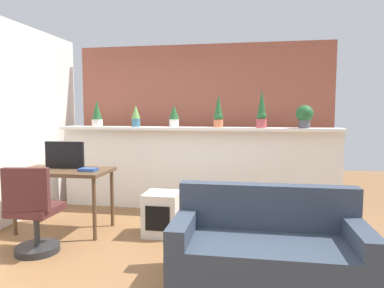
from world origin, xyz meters
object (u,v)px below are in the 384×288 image
at_px(potted_plant_1, 136,116).
at_px(tv_monitor, 65,155).
at_px(office_chair, 34,217).
at_px(potted_plant_2, 174,116).
at_px(potted_plant_3, 218,113).
at_px(desk, 64,176).
at_px(couch, 267,252).
at_px(potted_plant_5, 305,115).
at_px(side_cube_shelf, 162,214).
at_px(book_on_desk, 88,170).
at_px(potted_plant_0, 97,114).
at_px(potted_plant_4, 262,111).

bearing_deg(potted_plant_1, tv_monitor, -118.22).
height_order(potted_plant_1, office_chair, potted_plant_1).
distance_m(potted_plant_2, potted_plant_3, 0.65).
height_order(desk, couch, couch).
bearing_deg(potted_plant_1, potted_plant_5, -0.41).
bearing_deg(side_cube_shelf, couch, -40.84).
relative_size(potted_plant_1, book_on_desk, 1.65).
bearing_deg(desk, couch, -21.96).
bearing_deg(potted_plant_2, desk, -133.10).
bearing_deg(office_chair, book_on_desk, 67.73).
bearing_deg(potted_plant_0, office_chair, -85.30).
height_order(potted_plant_3, office_chair, potted_plant_3).
bearing_deg(book_on_desk, potted_plant_1, 81.36).
distance_m(potted_plant_0, potted_plant_4, 2.42).
distance_m(potted_plant_5, desk, 3.20).
height_order(potted_plant_5, office_chair, potted_plant_5).
bearing_deg(tv_monitor, potted_plant_4, 23.18).
height_order(book_on_desk, couch, couch).
relative_size(potted_plant_0, desk, 0.36).
bearing_deg(potted_plant_4, potted_plant_3, 175.16).
relative_size(potted_plant_2, book_on_desk, 1.65).
distance_m(potted_plant_4, side_cube_shelf, 1.96).
bearing_deg(desk, tv_monitor, 110.58).
distance_m(potted_plant_3, book_on_desk, 1.97).
distance_m(potted_plant_0, couch, 3.38).
distance_m(potted_plant_2, side_cube_shelf, 1.59).
bearing_deg(side_cube_shelf, potted_plant_4, 42.14).
distance_m(office_chair, book_on_desk, 0.81).
distance_m(potted_plant_2, potted_plant_5, 1.82).
relative_size(tv_monitor, book_on_desk, 2.53).
bearing_deg(potted_plant_0, potted_plant_2, 3.41).
relative_size(potted_plant_0, tv_monitor, 0.79).
xyz_separation_m(potted_plant_1, tv_monitor, (-0.56, -1.04, -0.47)).
xyz_separation_m(desk, book_on_desk, (0.35, -0.07, 0.10)).
height_order(potted_plant_2, office_chair, potted_plant_2).
bearing_deg(potted_plant_1, desk, -115.24).
height_order(potted_plant_2, side_cube_shelf, potted_plant_2).
relative_size(potted_plant_2, side_cube_shelf, 0.65).
xyz_separation_m(potted_plant_0, potted_plant_2, (1.17, 0.07, -0.02)).
relative_size(potted_plant_0, potted_plant_5, 1.25).
relative_size(potted_plant_0, office_chair, 0.43).
xyz_separation_m(potted_plant_0, potted_plant_5, (2.99, 0.00, -0.02)).
distance_m(potted_plant_3, office_chair, 2.71).
bearing_deg(side_cube_shelf, office_chair, -144.97).
height_order(potted_plant_4, potted_plant_5, potted_plant_4).
xyz_separation_m(potted_plant_0, potted_plant_4, (2.42, -0.00, 0.04)).
xyz_separation_m(potted_plant_1, potted_plant_4, (1.82, -0.02, 0.06)).
bearing_deg(book_on_desk, potted_plant_2, 58.90).
height_order(desk, side_cube_shelf, desk).
relative_size(office_chair, side_cube_shelf, 1.82).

